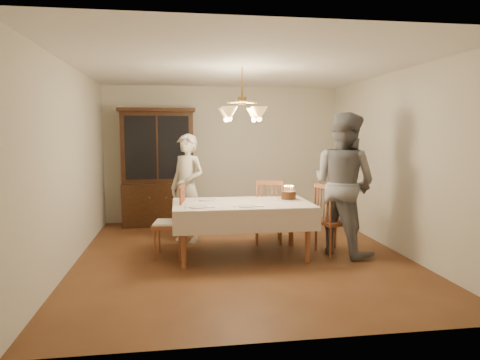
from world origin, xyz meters
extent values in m
plane|color=#502C17|center=(0.00, 0.00, 0.00)|extent=(5.00, 5.00, 0.00)
plane|color=white|center=(0.00, 0.00, 2.60)|extent=(5.00, 5.00, 0.00)
plane|color=beige|center=(0.00, 2.50, 1.30)|extent=(4.50, 0.00, 4.50)
plane|color=beige|center=(0.00, -2.50, 1.30)|extent=(4.50, 0.00, 4.50)
plane|color=beige|center=(-2.25, 0.00, 1.30)|extent=(0.00, 5.00, 5.00)
plane|color=beige|center=(2.25, 0.00, 1.30)|extent=(0.00, 5.00, 5.00)
cube|color=brown|center=(0.00, 0.00, 0.73)|extent=(1.80, 1.00, 0.04)
cube|color=beige|center=(0.00, 0.00, 0.75)|extent=(1.90, 1.10, 0.01)
cylinder|color=brown|center=(-0.82, -0.42, 0.35)|extent=(0.07, 0.07, 0.71)
cylinder|color=brown|center=(0.82, -0.42, 0.35)|extent=(0.07, 0.07, 0.71)
cylinder|color=brown|center=(-0.82, 0.42, 0.35)|extent=(0.07, 0.07, 0.71)
cylinder|color=brown|center=(0.82, 0.42, 0.35)|extent=(0.07, 0.07, 0.71)
cube|color=black|center=(-1.24, 2.23, 0.40)|extent=(1.30, 0.50, 0.80)
cube|color=black|center=(-1.24, 2.28, 1.45)|extent=(1.30, 0.40, 1.30)
cube|color=black|center=(-1.24, 2.08, 1.45)|extent=(1.14, 0.01, 1.14)
cube|color=black|center=(-1.24, 2.23, 2.13)|extent=(1.38, 0.54, 0.06)
cube|color=brown|center=(0.52, 0.66, 0.45)|extent=(0.50, 0.48, 0.05)
cube|color=brown|center=(0.49, 0.47, 0.97)|extent=(0.40, 0.10, 0.06)
cylinder|color=brown|center=(0.72, 0.80, 0.21)|extent=(0.04, 0.04, 0.43)
cylinder|color=brown|center=(0.37, 0.86, 0.21)|extent=(0.04, 0.04, 0.43)
cylinder|color=brown|center=(0.67, 0.47, 0.21)|extent=(0.04, 0.04, 0.43)
cylinder|color=brown|center=(0.31, 0.52, 0.21)|extent=(0.04, 0.04, 0.43)
cube|color=brown|center=(-1.01, 0.11, 0.45)|extent=(0.47, 0.49, 0.05)
cube|color=brown|center=(-0.82, 0.09, 0.97)|extent=(0.09, 0.40, 0.06)
cylinder|color=brown|center=(-1.16, 0.31, 0.21)|extent=(0.04, 0.04, 0.43)
cylinder|color=brown|center=(-1.20, -0.05, 0.21)|extent=(0.04, 0.04, 0.43)
cylinder|color=brown|center=(-0.82, 0.27, 0.21)|extent=(0.04, 0.04, 0.43)
cylinder|color=brown|center=(-0.87, -0.09, 0.21)|extent=(0.04, 0.04, 0.43)
cube|color=white|center=(-1.01, 0.11, 0.48)|extent=(0.43, 0.45, 0.03)
cube|color=brown|center=(1.32, -0.03, 0.45)|extent=(0.52, 0.53, 0.05)
cube|color=brown|center=(1.14, -0.07, 0.97)|extent=(0.14, 0.40, 0.06)
cylinder|color=brown|center=(1.53, -0.16, 0.21)|extent=(0.04, 0.04, 0.43)
cylinder|color=brown|center=(1.44, 0.19, 0.21)|extent=(0.04, 0.04, 0.43)
cylinder|color=brown|center=(1.20, -0.24, 0.21)|extent=(0.04, 0.04, 0.43)
cylinder|color=brown|center=(1.11, 0.11, 0.21)|extent=(0.04, 0.04, 0.43)
imported|color=beige|center=(-0.73, 0.93, 0.85)|extent=(0.73, 0.72, 1.70)
imported|color=slate|center=(1.44, -0.08, 1.00)|extent=(1.17, 1.23, 2.00)
cylinder|color=white|center=(0.69, 0.12, 0.77)|extent=(0.30, 0.30, 0.01)
cylinder|color=#321A0B|center=(0.69, 0.12, 0.83)|extent=(0.21, 0.21, 0.11)
cylinder|color=#598CD8|center=(0.76, 0.12, 0.92)|extent=(0.01, 0.01, 0.07)
sphere|color=#FFB23F|center=(0.76, 0.12, 0.96)|extent=(0.01, 0.01, 0.01)
cylinder|color=pink|center=(0.75, 0.15, 0.92)|extent=(0.01, 0.01, 0.07)
sphere|color=#FFB23F|center=(0.75, 0.15, 0.96)|extent=(0.01, 0.01, 0.01)
cylinder|color=#EACC66|center=(0.73, 0.17, 0.92)|extent=(0.01, 0.01, 0.07)
sphere|color=#FFB23F|center=(0.73, 0.17, 0.96)|extent=(0.01, 0.01, 0.01)
cylinder|color=#598CD8|center=(0.71, 0.18, 0.92)|extent=(0.01, 0.01, 0.07)
sphere|color=#FFB23F|center=(0.71, 0.18, 0.96)|extent=(0.01, 0.01, 0.01)
cylinder|color=pink|center=(0.68, 0.18, 0.92)|extent=(0.01, 0.01, 0.07)
sphere|color=#FFB23F|center=(0.68, 0.18, 0.96)|extent=(0.01, 0.01, 0.01)
cylinder|color=#EACC66|center=(0.65, 0.17, 0.92)|extent=(0.01, 0.01, 0.07)
sphere|color=#FFB23F|center=(0.65, 0.17, 0.96)|extent=(0.01, 0.01, 0.01)
cylinder|color=#598CD8|center=(0.64, 0.15, 0.92)|extent=(0.01, 0.01, 0.07)
sphere|color=#FFB23F|center=(0.64, 0.15, 0.96)|extent=(0.01, 0.01, 0.01)
cylinder|color=pink|center=(0.63, 0.12, 0.92)|extent=(0.01, 0.01, 0.07)
sphere|color=#FFB23F|center=(0.63, 0.12, 0.96)|extent=(0.01, 0.01, 0.01)
cylinder|color=#EACC66|center=(0.64, 0.09, 0.92)|extent=(0.01, 0.01, 0.07)
sphere|color=#FFB23F|center=(0.64, 0.09, 0.96)|extent=(0.01, 0.01, 0.01)
cylinder|color=#598CD8|center=(0.65, 0.07, 0.92)|extent=(0.01, 0.01, 0.07)
sphere|color=#FFB23F|center=(0.65, 0.07, 0.96)|extent=(0.01, 0.01, 0.01)
cylinder|color=pink|center=(0.68, 0.06, 0.92)|extent=(0.01, 0.01, 0.07)
sphere|color=#FFB23F|center=(0.68, 0.06, 0.96)|extent=(0.01, 0.01, 0.01)
cylinder|color=#EACC66|center=(0.71, 0.06, 0.92)|extent=(0.01, 0.01, 0.07)
sphere|color=#FFB23F|center=(0.71, 0.06, 0.96)|extent=(0.01, 0.01, 0.01)
cylinder|color=#598CD8|center=(0.73, 0.07, 0.92)|extent=(0.01, 0.01, 0.07)
sphere|color=#FFB23F|center=(0.73, 0.07, 0.96)|extent=(0.01, 0.01, 0.01)
cylinder|color=pink|center=(0.75, 0.09, 0.92)|extent=(0.01, 0.01, 0.07)
sphere|color=#FFB23F|center=(0.75, 0.09, 0.96)|extent=(0.01, 0.01, 0.01)
cylinder|color=white|center=(-0.62, -0.30, 0.77)|extent=(0.24, 0.24, 0.02)
cube|color=silver|center=(-0.79, -0.30, 0.76)|extent=(0.01, 0.16, 0.01)
cube|color=white|center=(-0.46, -0.30, 0.76)|extent=(0.10, 0.10, 0.01)
cylinder|color=white|center=(0.01, -0.33, 0.77)|extent=(0.24, 0.24, 0.02)
cube|color=silver|center=(-0.15, -0.33, 0.76)|extent=(0.02, 0.16, 0.01)
cube|color=white|center=(0.18, -0.33, 0.76)|extent=(0.10, 0.10, 0.01)
cylinder|color=white|center=(-0.47, 0.28, 0.77)|extent=(0.26, 0.26, 0.02)
cube|color=silver|center=(-0.64, 0.28, 0.76)|extent=(0.01, 0.16, 0.01)
cube|color=white|center=(-0.29, 0.28, 0.76)|extent=(0.10, 0.10, 0.01)
cylinder|color=#BF8C3F|center=(0.00, 0.00, 2.40)|extent=(0.02, 0.02, 0.40)
cylinder|color=#BF8C3F|center=(0.00, 0.00, 2.15)|extent=(0.12, 0.12, 0.10)
cone|color=#D8994C|center=(0.20, 0.20, 1.97)|extent=(0.22, 0.22, 0.18)
sphere|color=#FFD899|center=(0.20, 0.20, 1.90)|extent=(0.07, 0.07, 0.07)
cone|color=#D8994C|center=(-0.20, 0.20, 1.97)|extent=(0.22, 0.22, 0.18)
sphere|color=#FFD899|center=(-0.20, 0.20, 1.90)|extent=(0.07, 0.07, 0.07)
cone|color=#D8994C|center=(-0.20, -0.20, 1.97)|extent=(0.22, 0.22, 0.18)
sphere|color=#FFD899|center=(-0.20, -0.20, 1.90)|extent=(0.07, 0.07, 0.07)
cone|color=#D8994C|center=(0.20, -0.20, 1.97)|extent=(0.22, 0.22, 0.18)
sphere|color=#FFD899|center=(0.20, -0.20, 1.90)|extent=(0.07, 0.07, 0.07)
camera|label=1|loc=(-0.88, -5.78, 1.73)|focal=32.00mm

